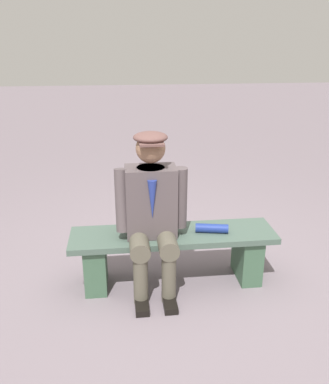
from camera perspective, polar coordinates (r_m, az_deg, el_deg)
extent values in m
plane|color=slate|center=(3.51, 1.15, -12.20)|extent=(30.00, 30.00, 0.00)
cube|color=#475C50|center=(3.30, 1.21, -6.04)|extent=(1.63, 0.41, 0.05)
cube|color=#3D5F46|center=(3.53, 11.37, -8.63)|extent=(0.17, 0.35, 0.40)
cube|color=#3D5F46|center=(3.38, -9.50, -9.86)|extent=(0.17, 0.35, 0.40)
cube|color=#524749|center=(3.15, -1.88, -1.31)|extent=(0.38, 0.24, 0.55)
cylinder|color=#1E2338|center=(3.07, -1.93, 2.92)|extent=(0.21, 0.21, 0.06)
cone|color=navy|center=(3.02, -1.70, -1.08)|extent=(0.07, 0.07, 0.30)
sphere|color=#8C664C|center=(3.00, -1.94, 6.07)|extent=(0.22, 0.22, 0.22)
ellipsoid|color=brown|center=(2.98, -1.96, 7.59)|extent=(0.25, 0.25, 0.08)
cube|color=brown|center=(2.89, -1.79, 6.62)|extent=(0.17, 0.10, 0.02)
cylinder|color=#585344|center=(3.16, 0.31, -6.78)|extent=(0.15, 0.39, 0.15)
cylinder|color=#585344|center=(3.15, 0.60, -11.52)|extent=(0.11, 0.11, 0.45)
cube|color=black|center=(3.21, 0.73, -15.09)|extent=(0.10, 0.24, 0.05)
cylinder|color=#524749|center=(3.13, 2.24, -0.83)|extent=(0.11, 0.12, 0.48)
cylinder|color=#585344|center=(3.14, -3.55, -6.97)|extent=(0.15, 0.39, 0.15)
cylinder|color=#585344|center=(3.14, -3.32, -11.74)|extent=(0.11, 0.11, 0.45)
cube|color=black|center=(3.20, -3.18, -15.32)|extent=(0.10, 0.24, 0.05)
cylinder|color=#524749|center=(3.10, -5.93, -1.17)|extent=(0.10, 0.17, 0.49)
cylinder|color=navy|center=(3.30, 6.57, -5.02)|extent=(0.27, 0.12, 0.07)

